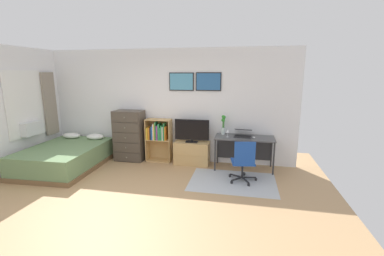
{
  "coord_description": "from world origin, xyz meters",
  "views": [
    {
      "loc": [
        1.85,
        -3.64,
        2.13
      ],
      "look_at": [
        0.8,
        1.5,
        1.02
      ],
      "focal_mm": 24.35,
      "sensor_mm": 36.0,
      "label": 1
    }
  ],
  "objects": [
    {
      "name": "ground_plane",
      "position": [
        0.0,
        0.0,
        0.0
      ],
      "size": [
        7.2,
        7.2,
        0.0
      ],
      "primitive_type": "plane",
      "color": "tan"
    },
    {
      "name": "wall_back_with_posters",
      "position": [
        0.01,
        2.43,
        1.36
      ],
      "size": [
        6.12,
        0.09,
        2.7
      ],
      "color": "white",
      "rests_on": "ground_plane"
    },
    {
      "name": "area_rug",
      "position": [
        1.67,
        1.29,
        0.0
      ],
      "size": [
        1.7,
        1.2,
        0.01
      ],
      "primitive_type": "cube",
      "color": "#B2B7BC",
      "rests_on": "ground_plane"
    },
    {
      "name": "bed",
      "position": [
        -2.12,
        1.36,
        0.26
      ],
      "size": [
        1.56,
        2.08,
        0.63
      ],
      "rotation": [
        0.0,
        0.0,
        0.04
      ],
      "color": "brown",
      "rests_on": "ground_plane"
    },
    {
      "name": "dresser",
      "position": [
        -0.91,
        2.15,
        0.62
      ],
      "size": [
        0.71,
        0.46,
        1.24
      ],
      "color": "#4C4238",
      "rests_on": "ground_plane"
    },
    {
      "name": "bookshelf",
      "position": [
        -0.19,
        2.21,
        0.63
      ],
      "size": [
        0.61,
        0.3,
        1.05
      ],
      "color": "tan",
      "rests_on": "ground_plane"
    },
    {
      "name": "tv_stand",
      "position": [
        0.66,
        2.17,
        0.27
      ],
      "size": [
        0.82,
        0.41,
        0.54
      ],
      "color": "tan",
      "rests_on": "ground_plane"
    },
    {
      "name": "television",
      "position": [
        0.66,
        2.15,
        0.81
      ],
      "size": [
        0.81,
        0.16,
        0.54
      ],
      "color": "black",
      "rests_on": "tv_stand"
    },
    {
      "name": "desk",
      "position": [
        1.87,
        2.16,
        0.6
      ],
      "size": [
        1.3,
        0.58,
        0.74
      ],
      "color": "#4C4C4F",
      "rests_on": "ground_plane"
    },
    {
      "name": "office_chair",
      "position": [
        1.87,
        1.31,
        0.46
      ],
      "size": [
        0.58,
        0.58,
        0.86
      ],
      "rotation": [
        0.0,
        0.0,
        0.16
      ],
      "color": "#232326",
      "rests_on": "ground_plane"
    },
    {
      "name": "laptop",
      "position": [
        1.83,
        2.15,
        0.8
      ],
      "size": [
        0.41,
        0.44,
        0.17
      ],
      "rotation": [
        0.0,
        0.0,
        -0.09
      ],
      "color": "#333338",
      "rests_on": "desk"
    },
    {
      "name": "computer_mouse",
      "position": [
        2.07,
        2.02,
        0.76
      ],
      "size": [
        0.06,
        0.1,
        0.03
      ],
      "primitive_type": "ellipsoid",
      "color": "silver",
      "rests_on": "desk"
    },
    {
      "name": "bamboo_vase",
      "position": [
        1.38,
        2.26,
        0.98
      ],
      "size": [
        0.1,
        0.11,
        0.45
      ],
      "color": "silver",
      "rests_on": "desk"
    },
    {
      "name": "wine_glass",
      "position": [
        1.5,
        2.01,
        0.87
      ],
      "size": [
        0.07,
        0.07,
        0.18
      ],
      "color": "silver",
      "rests_on": "desk"
    }
  ]
}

